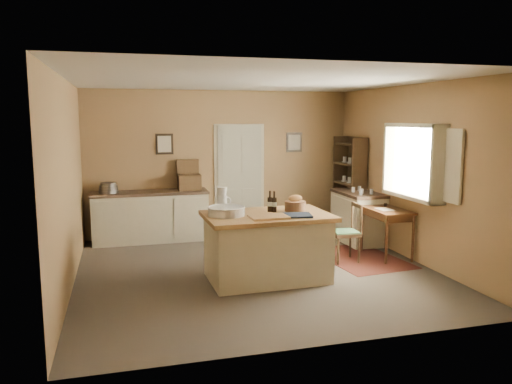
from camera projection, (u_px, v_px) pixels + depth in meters
ground at (256, 271)px, 7.22m from camera, size 5.00×5.00×0.00m
wall_back at (221, 163)px, 9.41m from camera, size 5.00×0.10×2.70m
wall_front at (327, 209)px, 4.64m from camera, size 5.00×0.10×2.70m
wall_left at (68, 184)px, 6.37m from camera, size 0.10×5.00×2.70m
wall_right at (412, 173)px, 7.68m from camera, size 0.10×5.00×2.70m
ceiling at (256, 80)px, 6.83m from camera, size 5.00×5.00×0.00m
door at (240, 178)px, 9.52m from camera, size 0.97×0.06×2.11m
framed_prints at (232, 143)px, 9.39m from camera, size 2.82×0.02×0.38m
window at (416, 161)px, 7.44m from camera, size 0.25×1.99×1.12m
work_island at (266, 245)px, 6.78m from camera, size 1.70×1.13×1.20m
sideboard at (151, 215)px, 8.90m from camera, size 2.05×0.58×1.18m
rug at (360, 258)px, 7.85m from camera, size 1.26×1.70×0.01m
writing_desk at (387, 215)px, 7.87m from camera, size 0.53×0.87×0.82m
desk_chair at (345, 233)px, 7.63m from camera, size 0.43×0.43×0.88m
right_cabinet at (358, 217)px, 8.85m from camera, size 0.62×1.11×0.99m
shelving_unit at (351, 186)px, 9.39m from camera, size 0.31×0.83×1.84m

